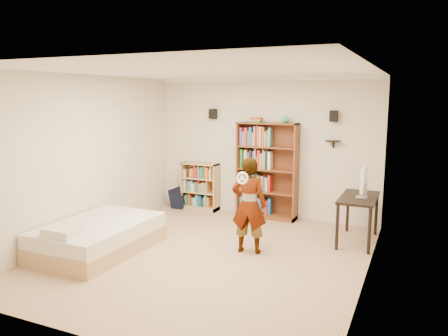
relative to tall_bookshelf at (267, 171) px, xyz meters
The scene contains 14 objects.
ground 2.51m from the tall_bookshelf, 93.36° to the right, with size 4.50×5.00×0.01m, color tan.
room_shell 2.48m from the tall_bookshelf, 93.36° to the right, with size 4.52×5.02×2.71m.
crown_molding 2.91m from the tall_bookshelf, 93.36° to the right, with size 4.50×5.00×0.06m.
speaker_left 1.60m from the tall_bookshelf, behind, with size 0.14×0.12×0.20m, color black.
speaker_right 1.62m from the tall_bookshelf, ahead, with size 0.14×0.12×0.20m, color black.
wall_shelf 1.37m from the tall_bookshelf, ahead, with size 0.25×0.16×0.03m, color black.
tall_bookshelf is the anchor object (origin of this frame).
low_bookshelf 1.53m from the tall_bookshelf, behind, with size 0.79×0.29×0.98m, color tan, non-canonical shape.
computer_desk 2.04m from the tall_bookshelf, 22.75° to the right, with size 0.56×1.11×0.76m, color black, non-canonical shape.
imac 2.05m from the tall_bookshelf, 24.33° to the right, with size 0.10×0.49×0.49m, color white, non-canonical shape.
daybed 3.39m from the tall_bookshelf, 121.55° to the right, with size 1.25×1.93×0.57m, color silver, non-canonical shape.
person 1.97m from the tall_bookshelf, 79.13° to the right, with size 0.53×0.35×1.46m, color black.
wii_wheel 2.24m from the tall_bookshelf, 80.45° to the right, with size 0.18×0.18×0.03m, color white.
navy_bag 2.09m from the tall_bookshelf, behind, with size 0.32×0.21×0.44m, color black, non-canonical shape.
Camera 1 is at (2.79, -5.56, 2.35)m, focal length 35.00 mm.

